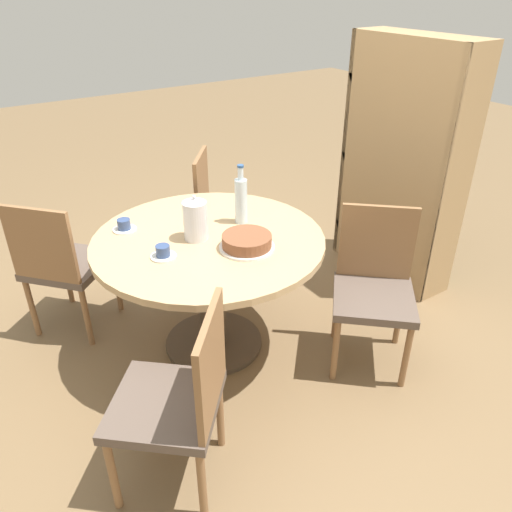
# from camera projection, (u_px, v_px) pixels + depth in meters

# --- Properties ---
(ground_plane) EXTENTS (14.00, 14.00, 0.00)m
(ground_plane) POSITION_uv_depth(u_px,v_px,m) (214.00, 344.00, 2.95)
(ground_plane) COLOR brown
(dining_table) EXTENTS (1.22, 1.22, 0.71)m
(dining_table) POSITION_uv_depth(u_px,v_px,m) (210.00, 264.00, 2.68)
(dining_table) COLOR #473828
(dining_table) RESTS_ON ground_plane
(chair_a) EXTENTS (0.59, 0.59, 0.86)m
(chair_a) POSITION_uv_depth(u_px,v_px,m) (62.00, 263.00, 2.86)
(chair_a) COLOR olive
(chair_a) RESTS_ON ground_plane
(chair_b) EXTENTS (0.59, 0.59, 0.86)m
(chair_b) POSITION_uv_depth(u_px,v_px,m) (179.00, 398.00, 1.96)
(chair_b) COLOR olive
(chair_b) RESTS_ON ground_plane
(chair_c) EXTENTS (0.59, 0.59, 0.86)m
(chair_c) POSITION_uv_depth(u_px,v_px,m) (374.00, 285.00, 2.66)
(chair_c) COLOR olive
(chair_c) RESTS_ON ground_plane
(chair_d) EXTENTS (0.59, 0.59, 0.86)m
(chair_d) POSITION_uv_depth(u_px,v_px,m) (222.00, 211.00, 3.49)
(chair_d) COLOR olive
(chair_d) RESTS_ON ground_plane
(bookshelf) EXTENTS (0.87, 0.28, 1.60)m
(bookshelf) POSITION_uv_depth(u_px,v_px,m) (399.00, 171.00, 3.31)
(bookshelf) COLOR tan
(bookshelf) RESTS_ON ground_plane
(coffee_pot) EXTENTS (0.12, 0.12, 0.24)m
(coffee_pot) POSITION_uv_depth(u_px,v_px,m) (195.00, 219.00, 2.54)
(coffee_pot) COLOR silver
(coffee_pot) RESTS_ON dining_table
(water_bottle) EXTENTS (0.07, 0.07, 0.33)m
(water_bottle) POSITION_uv_depth(u_px,v_px,m) (241.00, 199.00, 2.69)
(water_bottle) COLOR silver
(water_bottle) RESTS_ON dining_table
(cake_main) EXTENTS (0.28, 0.28, 0.07)m
(cake_main) POSITION_uv_depth(u_px,v_px,m) (247.00, 242.00, 2.48)
(cake_main) COLOR white
(cake_main) RESTS_ON dining_table
(cup_a) EXTENTS (0.13, 0.13, 0.06)m
(cup_a) POSITION_uv_depth(u_px,v_px,m) (124.00, 226.00, 2.66)
(cup_a) COLOR silver
(cup_a) RESTS_ON dining_table
(cup_b) EXTENTS (0.13, 0.13, 0.06)m
(cup_b) POSITION_uv_depth(u_px,v_px,m) (163.00, 253.00, 2.41)
(cup_b) COLOR silver
(cup_b) RESTS_ON dining_table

